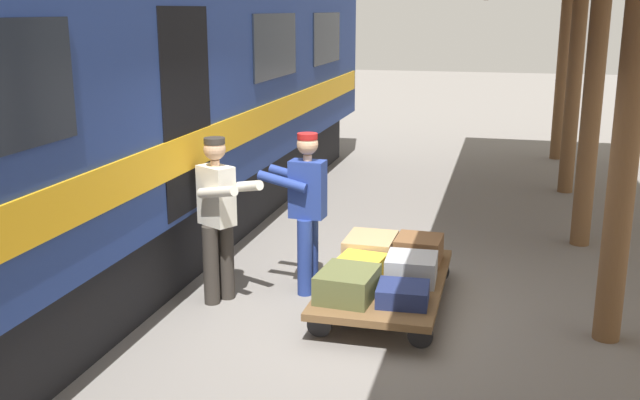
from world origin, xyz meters
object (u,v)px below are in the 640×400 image
at_px(suitcase_tan_vintage, 371,247).
at_px(porter_in_overalls, 306,207).
at_px(suitcase_brown_leather, 419,250).
at_px(luggage_cart, 385,282).
at_px(suitcase_yellow_case, 360,267).
at_px(suitcase_olive_duffel, 348,284).
at_px(train_car, 52,96).
at_px(porter_by_door, 218,215).
at_px(suitcase_navy_fabric, 403,294).
at_px(suitcase_gray_aluminum, 411,268).

xyz_separation_m(suitcase_tan_vintage, porter_in_overalls, (0.62, 0.37, 0.51)).
bearing_deg(suitcase_brown_leather, luggage_cart, 66.16).
height_order(suitcase_yellow_case, suitcase_olive_duffel, suitcase_olive_duffel).
bearing_deg(train_car, porter_in_overalls, -169.71).
distance_m(suitcase_yellow_case, suitcase_olive_duffel, 0.59).
bearing_deg(suitcase_olive_duffel, suitcase_yellow_case, -90.00).
distance_m(train_car, suitcase_yellow_case, 3.61).
relative_size(luggage_cart, suitcase_tan_vintage, 3.40).
height_order(suitcase_yellow_case, porter_in_overalls, porter_in_overalls).
bearing_deg(porter_by_door, train_car, -0.91).
distance_m(suitcase_tan_vintage, porter_in_overalls, 0.88).
xyz_separation_m(suitcase_tan_vintage, suitcase_navy_fabric, (-0.52, 1.18, -0.04)).
bearing_deg(suitcase_gray_aluminum, suitcase_navy_fabric, 90.00).
xyz_separation_m(suitcase_yellow_case, suitcase_olive_duffel, (0.00, 0.59, 0.04)).
bearing_deg(train_car, suitcase_gray_aluminum, -176.17).
relative_size(luggage_cart, suitcase_olive_duffel, 3.52).
bearing_deg(suitcase_olive_duffel, train_car, -6.09).
xyz_separation_m(suitcase_navy_fabric, suitcase_yellow_case, (0.52, -0.59, 0.01)).
bearing_deg(suitcase_tan_vintage, train_car, 14.71).
height_order(luggage_cart, suitcase_yellow_case, suitcase_yellow_case).
distance_m(luggage_cart, porter_in_overalls, 1.13).
bearing_deg(suitcase_tan_vintage, suitcase_navy_fabric, 113.84).
xyz_separation_m(luggage_cart, suitcase_gray_aluminum, (-0.26, -0.00, 0.17)).
bearing_deg(suitcase_navy_fabric, suitcase_brown_leather, -90.00).
distance_m(suitcase_gray_aluminum, suitcase_brown_leather, 0.59).
distance_m(train_car, suitcase_brown_leather, 4.14).
relative_size(train_car, luggage_cart, 7.62).
relative_size(suitcase_navy_fabric, suitcase_yellow_case, 0.91).
height_order(train_car, porter_in_overalls, train_car).
xyz_separation_m(suitcase_gray_aluminum, porter_by_door, (1.92, 0.28, 0.50)).
relative_size(porter_in_overalls, porter_by_door, 1.00).
bearing_deg(porter_in_overalls, train_car, 10.29).
bearing_deg(suitcase_tan_vintage, porter_in_overalls, 30.82).
xyz_separation_m(luggage_cart, suitcase_tan_vintage, (0.26, -0.59, 0.16)).
xyz_separation_m(suitcase_brown_leather, suitcase_olive_duffel, (0.52, 1.18, -0.00)).
height_order(suitcase_brown_leather, suitcase_olive_duffel, suitcase_brown_leather).
bearing_deg(train_car, porter_by_door, 179.09).
bearing_deg(suitcase_gray_aluminum, suitcase_brown_leather, -90.00).
distance_m(suitcase_tan_vintage, suitcase_yellow_case, 0.59).
bearing_deg(luggage_cart, suitcase_olive_duffel, 66.16).
xyz_separation_m(train_car, porter_in_overalls, (-2.57, -0.47, -1.14)).
relative_size(suitcase_brown_leather, porter_in_overalls, 0.28).
bearing_deg(suitcase_olive_duffel, porter_in_overalls, -52.32).
distance_m(train_car, suitcase_gray_aluminum, 4.07).
bearing_deg(suitcase_brown_leather, suitcase_olive_duffel, 66.16).
bearing_deg(suitcase_navy_fabric, suitcase_olive_duffel, 0.00).
xyz_separation_m(luggage_cart, suitcase_olive_duffel, (0.26, 0.59, 0.18)).
relative_size(suitcase_brown_leather, porter_by_door, 0.28).
xyz_separation_m(train_car, suitcase_navy_fabric, (-3.71, 0.34, -1.68)).
height_order(suitcase_brown_leather, porter_in_overalls, porter_in_overalls).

